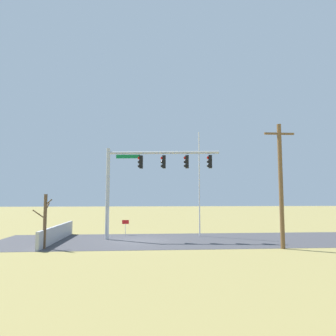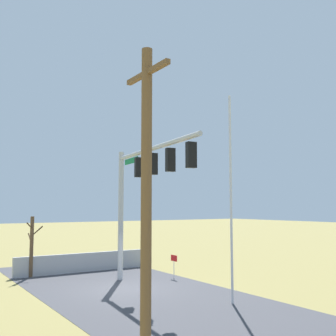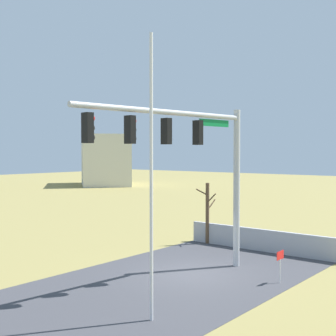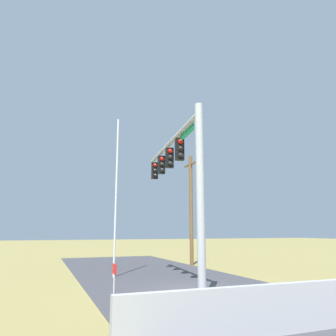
{
  "view_description": "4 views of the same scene",
  "coord_description": "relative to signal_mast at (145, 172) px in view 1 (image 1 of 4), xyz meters",
  "views": [
    {
      "loc": [
        -0.43,
        22.27,
        3.11
      ],
      "look_at": [
        -2.16,
        0.28,
        5.2
      ],
      "focal_mm": 32.72,
      "sensor_mm": 36.0,
      "label": 1
    },
    {
      "loc": [
        -16.98,
        8.76,
        3.81
      ],
      "look_at": [
        -2.77,
        -0.52,
        5.47
      ],
      "focal_mm": 42.56,
      "sensor_mm": 36.0,
      "label": 2
    },
    {
      "loc": [
        -14.87,
        -10.93,
        4.95
      ],
      "look_at": [
        -2.12,
        -0.55,
        4.38
      ],
      "focal_mm": 48.91,
      "sensor_mm": 36.0,
      "label": 3
    },
    {
      "loc": [
        12.09,
        -5.77,
        2.29
      ],
      "look_at": [
        -1.87,
        -0.39,
        5.21
      ],
      "focal_mm": 34.69,
      "sensor_mm": 36.0,
      "label": 4
    }
  ],
  "objects": [
    {
      "name": "flagpole",
      "position": [
        -4.4,
        -1.71,
        -0.77
      ],
      "size": [
        0.1,
        0.1,
        8.39
      ],
      "primitive_type": "cylinder",
      "color": "silver",
      "rests_on": "ground_plane"
    },
    {
      "name": "bare_tree",
      "position": [
        6.05,
        3.42,
        -3.26
      ],
      "size": [
        1.27,
        1.02,
        3.28
      ],
      "color": "brown",
      "rests_on": "ground_plane"
    },
    {
      "name": "road_surface",
      "position": [
        -3.51,
        0.47,
        -4.96
      ],
      "size": [
        28.0,
        8.0,
        0.01
      ],
      "primitive_type": "cube",
      "color": "#3D3D42",
      "rests_on": "ground_plane"
    },
    {
      "name": "sidewalk_corner",
      "position": [
        3.75,
        -0.33,
        -4.96
      ],
      "size": [
        6.0,
        6.0,
        0.01
      ],
      "primitive_type": "cube",
      "color": "#B7B5AD",
      "rests_on": "ground_plane"
    },
    {
      "name": "open_sign",
      "position": [
        1.56,
        -2.95,
        -4.06
      ],
      "size": [
        0.56,
        0.04,
        1.22
      ],
      "color": "silver",
      "rests_on": "ground_plane"
    },
    {
      "name": "retaining_fence",
      "position": [
        6.16,
        0.19,
        -4.42
      ],
      "size": [
        0.2,
        8.32,
        1.1
      ],
      "primitive_type": "cube",
      "color": "#A8A8AD",
      "rests_on": "ground_plane"
    },
    {
      "name": "ground_plane",
      "position": [
        0.49,
        0.47,
        -4.97
      ],
      "size": [
        160.0,
        160.0,
        0.0
      ],
      "primitive_type": "plane",
      "color": "olive"
    },
    {
      "name": "signal_mast",
      "position": [
        0.0,
        0.0,
        0.0
      ],
      "size": [
        8.38,
        1.25,
        6.76
      ],
      "color": "#B2B5BA",
      "rests_on": "ground_plane"
    },
    {
      "name": "utility_pole",
      "position": [
        -8.35,
        4.52,
        -0.98
      ],
      "size": [
        1.9,
        0.26,
        7.65
      ],
      "color": "brown",
      "rests_on": "ground_plane"
    }
  ]
}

